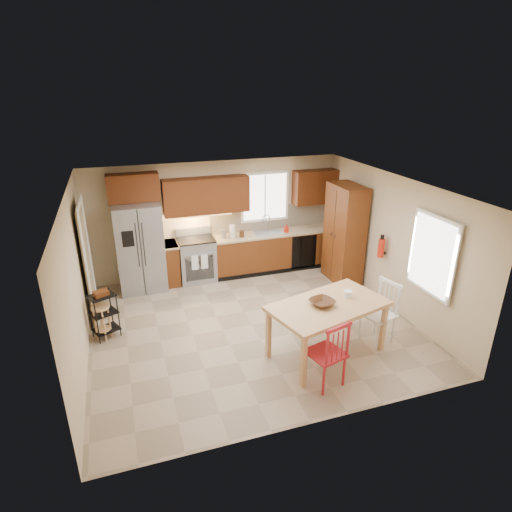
{
  "coord_description": "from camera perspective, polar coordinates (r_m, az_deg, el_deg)",
  "views": [
    {
      "loc": [
        -2.0,
        -6.28,
        4.04
      ],
      "look_at": [
        0.21,
        0.4,
        1.15
      ],
      "focal_mm": 30.0,
      "sensor_mm": 36.0,
      "label": 1
    }
  ],
  "objects": [
    {
      "name": "pantry",
      "position": [
        9.2,
        11.68,
        2.87
      ],
      "size": [
        0.5,
        0.95,
        2.1
      ],
      "primitive_type": "cube",
      "color": "#5E2811",
      "rests_on": "floor"
    },
    {
      "name": "soap_bottle",
      "position": [
        9.57,
        4.05,
        3.72
      ],
      "size": [
        0.09,
        0.09,
        0.19
      ],
      "primitive_type": "imported",
      "color": "red",
      "rests_on": "base_cabinet_run"
    },
    {
      "name": "upper_over_fridge",
      "position": [
        8.83,
        -16.07,
        8.77
      ],
      "size": [
        1.0,
        0.35,
        0.55
      ],
      "primitive_type": "cube",
      "color": "#53240D",
      "rests_on": "wall_back"
    },
    {
      "name": "refrigerator",
      "position": [
        8.98,
        -15.2,
        1.1
      ],
      "size": [
        0.92,
        0.75,
        1.82
      ],
      "primitive_type": "cube",
      "color": "gray",
      "rests_on": "floor"
    },
    {
      "name": "dining_table",
      "position": [
        6.87,
        9.41,
        -9.64
      ],
      "size": [
        1.99,
        1.44,
        0.87
      ],
      "primitive_type": null,
      "rotation": [
        0.0,
        0.0,
        0.27
      ],
      "color": "tan",
      "rests_on": "floor"
    },
    {
      "name": "wall_front",
      "position": [
        5.11,
        8.17,
        -11.04
      ],
      "size": [
        5.5,
        0.02,
        2.5
      ],
      "primitive_type": "cube",
      "color": "#CCB793",
      "rests_on": "ground"
    },
    {
      "name": "doorway",
      "position": [
        8.18,
        -21.63,
        -0.78
      ],
      "size": [
        0.04,
        0.95,
        2.1
      ],
      "primitive_type": "cube",
      "color": "#8C7A59",
      "rests_on": "wall_left"
    },
    {
      "name": "wall_right",
      "position": [
        8.36,
        17.7,
        1.72
      ],
      "size": [
        0.02,
        5.0,
        2.5
      ],
      "primitive_type": "cube",
      "color": "#CCB793",
      "rests_on": "ground"
    },
    {
      "name": "backsplash",
      "position": [
        9.79,
        2.2,
        5.3
      ],
      "size": [
        2.92,
        0.03,
        0.55
      ],
      "primitive_type": "cube",
      "color": "beige",
      "rests_on": "wall_back"
    },
    {
      "name": "table_jar",
      "position": [
        6.89,
        12.14,
        -5.15
      ],
      "size": [
        0.18,
        0.18,
        0.18
      ],
      "primitive_type": "cylinder",
      "rotation": [
        0.0,
        0.0,
        0.27
      ],
      "color": "white",
      "rests_on": "dining_table"
    },
    {
      "name": "wall_left",
      "position": [
        6.92,
        -22.87,
        -3.35
      ],
      "size": [
        0.02,
        5.0,
        2.5
      ],
      "primitive_type": "cube",
      "color": "#CCB793",
      "rests_on": "ground"
    },
    {
      "name": "base_cabinet_narrow",
      "position": [
        9.26,
        -11.26,
        -0.95
      ],
      "size": [
        0.3,
        0.6,
        0.9
      ],
      "primitive_type": "cube",
      "color": "#5E2811",
      "rests_on": "floor"
    },
    {
      "name": "window_right",
      "position": [
        7.41,
        22.47,
        0.1
      ],
      "size": [
        0.04,
        1.02,
        1.32
      ],
      "primitive_type": "cube",
      "color": "white",
      "rests_on": "wall_right"
    },
    {
      "name": "sink",
      "position": [
        9.58,
        1.69,
        2.92
      ],
      "size": [
        0.62,
        0.46,
        0.16
      ],
      "primitive_type": "cube",
      "color": "gray",
      "rests_on": "base_cabinet_run"
    },
    {
      "name": "upper_right_block",
      "position": [
        9.85,
        7.89,
        9.12
      ],
      "size": [
        1.0,
        0.35,
        0.75
      ],
      "primitive_type": "cube",
      "color": "#53240D",
      "rests_on": "wall_back"
    },
    {
      "name": "fire_extinguisher",
      "position": [
        8.45,
        16.34,
        1.03
      ],
      "size": [
        0.12,
        0.12,
        0.36
      ],
      "primitive_type": "cylinder",
      "color": "red",
      "rests_on": "wall_right"
    },
    {
      "name": "window_back",
      "position": [
        9.6,
        1.17,
        7.9
      ],
      "size": [
        1.12,
        0.04,
        1.12
      ],
      "primitive_type": "cube",
      "color": "white",
      "rests_on": "wall_back"
    },
    {
      "name": "table_bowl",
      "position": [
        6.6,
        8.78,
        -6.53
      ],
      "size": [
        0.45,
        0.45,
        0.09
      ],
      "primitive_type": "imported",
      "rotation": [
        0.0,
        0.0,
        0.27
      ],
      "color": "#4B2714",
      "rests_on": "dining_table"
    },
    {
      "name": "dishwasher",
      "position": [
        9.74,
        6.4,
        0.55
      ],
      "size": [
        0.6,
        0.02,
        0.78
      ],
      "primitive_type": "cube",
      "color": "black",
      "rests_on": "floor"
    },
    {
      "name": "ceiling",
      "position": [
        6.77,
        -0.62,
        9.18
      ],
      "size": [
        5.5,
        5.0,
        0.02
      ],
      "primitive_type": "cube",
      "color": "silver",
      "rests_on": "ground"
    },
    {
      "name": "range_stove",
      "position": [
        9.31,
        -7.9,
        -0.52
      ],
      "size": [
        0.76,
        0.63,
        0.92
      ],
      "primitive_type": "cube",
      "color": "gray",
      "rests_on": "floor"
    },
    {
      "name": "canister_steel",
      "position": [
        9.2,
        -4.36,
        2.89
      ],
      "size": [
        0.11,
        0.11,
        0.18
      ],
      "primitive_type": "cylinder",
      "color": "gray",
      "rests_on": "base_cabinet_run"
    },
    {
      "name": "upper_left_block",
      "position": [
        9.06,
        -6.65,
        8.02
      ],
      "size": [
        1.8,
        0.35,
        0.75
      ],
      "primitive_type": "cube",
      "color": "#53240D",
      "rests_on": "wall_back"
    },
    {
      "name": "base_cabinet_run",
      "position": [
        9.78,
        2.71,
        0.77
      ],
      "size": [
        2.92,
        0.6,
        0.9
      ],
      "primitive_type": "cube",
      "color": "#5E2811",
      "rests_on": "floor"
    },
    {
      "name": "chair_white",
      "position": [
        7.31,
        15.96,
        -7.37
      ],
      "size": [
        0.6,
        0.6,
        1.05
      ],
      "primitive_type": null,
      "rotation": [
        0.0,
        0.0,
        1.84
      ],
      "color": "white",
      "rests_on": "floor"
    },
    {
      "name": "chair_red",
      "position": [
        6.2,
        9.3,
        -12.52
      ],
      "size": [
        0.6,
        0.6,
        1.05
      ],
      "primitive_type": null,
      "rotation": [
        0.0,
        0.0,
        0.27
      ],
      "color": "#A81924",
      "rests_on": "floor"
    },
    {
      "name": "wall_back",
      "position": [
        9.43,
        -5.23,
        5.02
      ],
      "size": [
        5.5,
        0.02,
        2.5
      ],
      "primitive_type": "cube",
      "color": "#CCB793",
      "rests_on": "ground"
    },
    {
      "name": "utility_cart",
      "position": [
        7.65,
        -19.58,
        -7.45
      ],
      "size": [
        0.5,
        0.45,
        0.82
      ],
      "primitive_type": null,
      "rotation": [
        0.0,
        0.0,
        0.41
      ],
      "color": "black",
      "rests_on": "floor"
    },
    {
      "name": "bar_stool",
      "position": [
        7.66,
        -19.8,
        -8.3
      ],
      "size": [
        0.35,
        0.35,
        0.62
      ],
      "primitive_type": null,
      "rotation": [
        0.0,
        0.0,
        -0.19
      ],
      "color": "tan",
      "rests_on": "floor"
    },
    {
      "name": "undercab_glow",
      "position": [
        9.09,
        -8.36,
        5.39
      ],
      "size": [
        1.6,
        0.3,
        0.01
      ],
      "primitive_type": "cube",
      "color": "#FFBF66",
      "rests_on": "wall_back"
    },
    {
      "name": "canister_wood",
      "position": [
        9.28,
        -1.92,
        2.98
      ],
      "size": [
        0.1,
        0.1,
        0.14
      ],
      "primitive_type": "cylinder",
      "color": "#4B2714",
      "rests_on": "base_cabinet_run"
    },
    {
      "name": "floor",
      "position": [
        7.73,
        -0.54,
        -9.17
      ],
      "size": [
        5.5,
        5.5,
        0.0
      ],
      "primitive_type": "plane",
      "color": "gray",
      "rests_on": "ground"
    },
    {
      "name": "paper_towel",
      "position": [
        9.23,
        -3.17,
        3.32
      ],
      "size": [
        0.12,
        0.12,
        0.28
      ],
      "primitive_type": "cylinder",
      "color": "white",
      "rests_on": "base_cabinet_run"
    }
  ]
}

